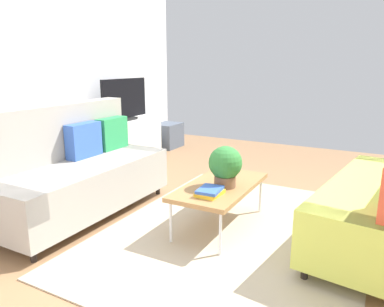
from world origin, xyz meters
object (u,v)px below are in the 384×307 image
(vase_1, at_px, (103,118))
(storage_trunk, at_px, (168,135))
(table_book_0, at_px, (210,193))
(tv_console, at_px, (125,140))
(bottle_0, at_px, (115,117))
(tv, at_px, (125,100))
(couch_beige, at_px, (76,171))
(bottle_1, at_px, (119,116))
(potted_plant, at_px, (225,165))
(vase_0, at_px, (96,120))
(coffee_table, at_px, (220,187))

(vase_1, bearing_deg, storage_trunk, -5.61)
(storage_trunk, xyz_separation_m, table_book_0, (-2.95, -2.28, 0.22))
(tv_console, height_order, bottle_0, bottle_0)
(bottle_0, bearing_deg, storage_trunk, -2.50)
(tv, relative_size, vase_1, 5.69)
(storage_trunk, relative_size, table_book_0, 2.17)
(couch_beige, height_order, bottle_1, couch_beige)
(storage_trunk, height_order, vase_1, vase_1)
(potted_plant, relative_size, table_book_0, 1.56)
(bottle_0, bearing_deg, potted_plant, -119.17)
(couch_beige, relative_size, vase_1, 10.81)
(potted_plant, xyz_separation_m, bottle_0, (1.32, 2.36, 0.10))
(potted_plant, relative_size, bottle_1, 2.17)
(table_book_0, xyz_separation_m, vase_1, (1.42, 2.43, 0.29))
(tv, height_order, potted_plant, tv)
(bottle_0, bearing_deg, vase_0, 163.61)
(storage_trunk, height_order, table_book_0, table_book_0)
(vase_1, relative_size, bottle_0, 1.02)
(coffee_table, relative_size, vase_0, 7.24)
(potted_plant, bearing_deg, coffee_table, 57.42)
(couch_beige, xyz_separation_m, table_book_0, (0.09, -1.46, -0.01))
(tv_console, bearing_deg, tv, -90.00)
(couch_beige, distance_m, tv, 2.19)
(coffee_table, relative_size, table_book_0, 4.58)
(bottle_1, bearing_deg, table_book_0, -125.64)
(tv_console, xyz_separation_m, bottle_1, (-0.17, -0.04, 0.41))
(couch_beige, relative_size, potted_plant, 5.08)
(tv_console, xyz_separation_m, vase_1, (-0.43, 0.05, 0.41))
(bottle_1, bearing_deg, storage_trunk, -2.70)
(storage_trunk, bearing_deg, vase_0, 174.90)
(couch_beige, bearing_deg, storage_trunk, -164.97)
(tv, bearing_deg, potted_plant, -123.77)
(vase_0, relative_size, bottle_0, 0.88)
(table_book_0, bearing_deg, vase_0, 62.39)
(vase_1, bearing_deg, vase_0, 180.00)
(coffee_table, height_order, bottle_0, bottle_0)
(tv_console, xyz_separation_m, bottle_0, (-0.27, -0.04, 0.41))
(bottle_1, bearing_deg, coffee_table, -120.94)
(couch_beige, xyz_separation_m, bottle_0, (1.66, 0.88, 0.28))
(coffee_table, distance_m, potted_plant, 0.24)
(vase_1, bearing_deg, bottle_0, -30.68)
(potted_plant, height_order, vase_0, potted_plant)
(bottle_1, bearing_deg, vase_0, 167.50)
(tv, relative_size, bottle_1, 5.79)
(coffee_table, bearing_deg, tv_console, 56.43)
(coffee_table, relative_size, bottle_1, 6.37)
(couch_beige, height_order, vase_0, couch_beige)
(bottle_1, bearing_deg, bottle_0, 180.00)
(tv, bearing_deg, table_book_0, -128.12)
(coffee_table, xyz_separation_m, bottle_1, (1.38, 2.30, 0.33))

